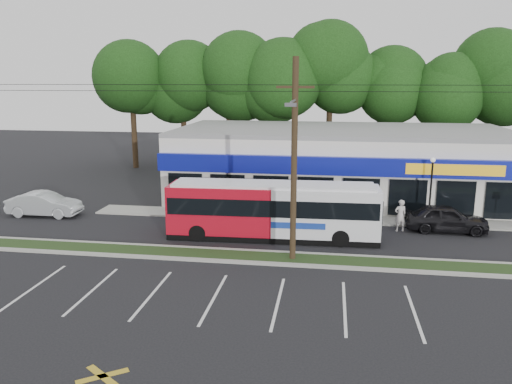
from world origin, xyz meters
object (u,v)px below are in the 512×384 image
Objects in this scene: lamp_post at (431,183)px; pedestrian_b at (313,206)px; pedestrian_a at (400,215)px; car_dark at (446,218)px; utility_pole at (291,155)px; car_silver at (44,204)px; metrobus at (273,209)px.

lamp_post is 7.49m from pedestrian_b.
car_dark is at bearing 173.01° from pedestrian_a.
lamp_post reaches higher than pedestrian_a.
car_silver is (-16.95, 6.06, -4.62)m from utility_pole.
car_silver is at bearing 93.11° from car_dark.
car_dark is at bearing -160.46° from pedestrian_b.
pedestrian_a is at bearing 16.54° from metrobus.
car_dark is at bearing 35.60° from utility_pole.
lamp_post is at bearing -151.53° from pedestrian_a.
car_silver is at bearing 169.30° from metrobus.
car_silver is 17.91m from pedestrian_b.
pedestrian_b reaches higher than car_dark.
pedestrian_a is (-2.00, -1.85, -1.69)m from lamp_post.
utility_pole is at bearing -72.51° from metrobus.
utility_pole reaches higher than pedestrian_a.
metrobus is at bearing 90.00° from pedestrian_b.
car_silver is (-15.71, 2.48, -0.91)m from metrobus.
pedestrian_b is at bearing -30.73° from pedestrian_a.
metrobus is at bearing 107.83° from car_dark.
car_dark reaches higher than car_silver.
pedestrian_b is (-7.28, -0.30, -1.73)m from lamp_post.
car_silver is 2.56× the size of pedestrian_b.
utility_pole is 11.76× the size of lamp_post.
car_dark is 2.76m from pedestrian_a.
metrobus is 2.49× the size of car_silver.
metrobus is 10.57m from car_dark.
car_silver is 2.47× the size of pedestrian_a.
pedestrian_b is at bearing 60.22° from metrobus.
lamp_post is 10.39m from metrobus.
car_silver is 23.12m from pedestrian_a.
lamp_post is 2.25× the size of pedestrian_b.
lamp_post is 2.50m from car_dark.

